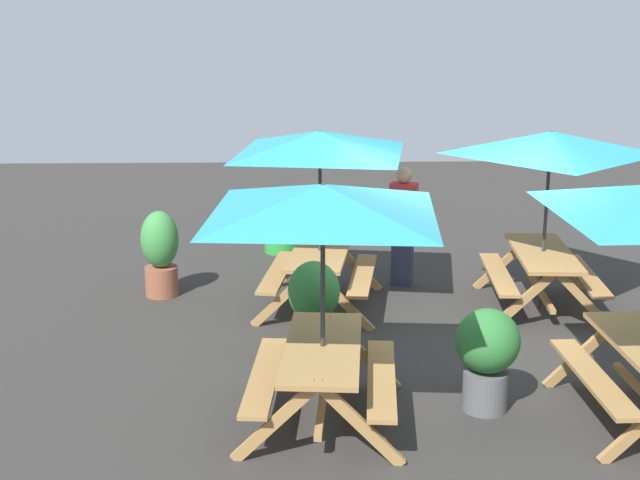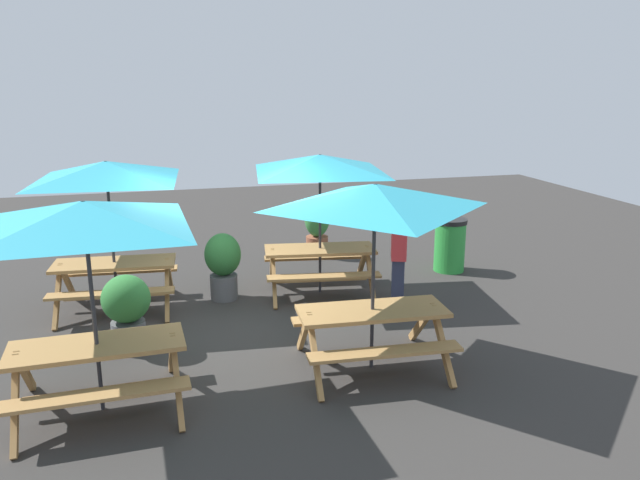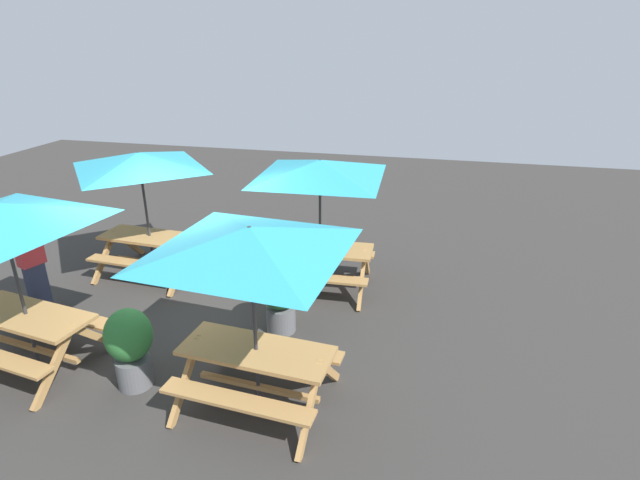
# 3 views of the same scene
# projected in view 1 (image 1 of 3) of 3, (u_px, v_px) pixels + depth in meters

# --- Properties ---
(ground_plane) EXTENTS (24.00, 24.00, 0.00)m
(ground_plane) POSITION_uv_depth(u_px,v_px,m) (451.00, 350.00, 10.16)
(ground_plane) COLOR #33302D
(ground_plane) RESTS_ON ground
(picnic_table_0) EXTENTS (2.82, 2.82, 2.34)m
(picnic_table_0) POSITION_uv_depth(u_px,v_px,m) (323.00, 218.00, 7.95)
(picnic_table_0) COLOR #A87A44
(picnic_table_0) RESTS_ON ground
(picnic_table_1) EXTENTS (2.80, 2.80, 2.34)m
(picnic_table_1) POSITION_uv_depth(u_px,v_px,m) (320.00, 156.00, 11.07)
(picnic_table_1) COLOR #A87A44
(picnic_table_1) RESTS_ON ground
(picnic_table_3) EXTENTS (2.13, 2.13, 2.34)m
(picnic_table_3) POSITION_uv_depth(u_px,v_px,m) (550.00, 156.00, 11.02)
(picnic_table_3) COLOR #A87A44
(picnic_table_3) RESTS_ON ground
(trash_bin_green) EXTENTS (0.59, 0.59, 0.98)m
(trash_bin_green) POSITION_uv_depth(u_px,v_px,m) (282.00, 221.00, 13.98)
(trash_bin_green) COLOR green
(trash_bin_green) RESTS_ON ground
(potted_plant_0) EXTENTS (0.50, 0.50, 1.17)m
(potted_plant_0) POSITION_uv_depth(u_px,v_px,m) (160.00, 251.00, 11.87)
(potted_plant_0) COLOR #935138
(potted_plant_0) RESTS_ON ground
(potted_plant_1) EXTENTS (0.58, 0.58, 1.09)m
(potted_plant_1) POSITION_uv_depth(u_px,v_px,m) (314.00, 303.00, 9.90)
(potted_plant_1) COLOR #59595B
(potted_plant_1) RESTS_ON ground
(potted_plant_2) EXTENTS (0.62, 0.62, 1.03)m
(potted_plant_2) POSITION_uv_depth(u_px,v_px,m) (487.00, 353.00, 8.56)
(potted_plant_2) COLOR #59595B
(potted_plant_2) RESTS_ON ground
(person_standing) EXTENTS (0.33, 0.41, 1.67)m
(person_standing) POSITION_uv_depth(u_px,v_px,m) (403.00, 223.00, 12.26)
(person_standing) COLOR #2D334C
(person_standing) RESTS_ON ground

